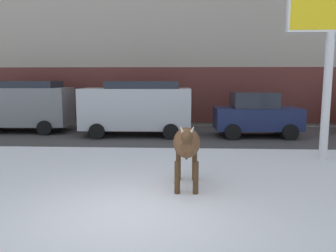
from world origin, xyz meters
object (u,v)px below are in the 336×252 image
Objects in this scene: car_silver_van at (137,107)px; pedestrian_near_billboard at (295,109)px; car_navy_hatchback at (256,115)px; cow_brown at (187,144)px; car_grey_van at (20,105)px; billboard at (332,11)px; pedestrian_by_cars at (217,109)px.

pedestrian_near_billboard is (7.72, 3.27, -0.36)m from car_silver_van.
car_navy_hatchback is at bearing -0.16° from car_silver_van.
car_grey_van reaches higher than cow_brown.
pedestrian_near_billboard is at bearing 78.44° from billboard.
car_navy_hatchback is 3.54m from pedestrian_by_cars.
pedestrian_by_cars is at bearing 180.00° from pedestrian_near_billboard.
pedestrian_by_cars is (9.22, 2.52, -0.36)m from car_grey_van.
car_grey_van is 10.57m from car_navy_hatchback.
billboard reaches higher than pedestrian_near_billboard.
car_grey_van and car_silver_van have the same top height.
billboard is at bearing -71.42° from pedestrian_by_cars.
cow_brown is 10.28m from pedestrian_by_cars.
cow_brown is 0.41× the size of car_grey_van.
car_silver_van is at bearing 179.84° from car_navy_hatchback.
car_navy_hatchback is at bearing 105.83° from billboard.
car_navy_hatchback is (-1.17, 4.11, -3.39)m from billboard.
car_grey_van is 9.57m from pedestrian_by_cars.
car_silver_van is at bearing -138.73° from pedestrian_by_cars.
car_navy_hatchback reaches higher than cow_brown.
billboard is 1.19× the size of car_silver_van.
car_grey_van is 1.31× the size of car_navy_hatchback.
pedestrian_by_cars is at bearing 41.27° from car_silver_van.
pedestrian_by_cars is (-2.48, 7.39, -3.43)m from billboard.
car_silver_van is 8.39m from pedestrian_near_billboard.
pedestrian_near_billboard is (13.22, 2.52, -0.36)m from car_grey_van.
car_navy_hatchback reaches higher than pedestrian_near_billboard.
car_silver_van is 5.05m from car_navy_hatchback.
car_grey_van is (-7.59, 7.63, 0.25)m from cow_brown.
pedestrian_near_billboard and pedestrian_by_cars have the same top height.
billboard is 1.19× the size of car_grey_van.
car_navy_hatchback reaches higher than pedestrian_by_cars.
car_silver_van is at bearing 106.92° from cow_brown.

